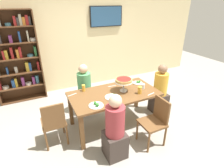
% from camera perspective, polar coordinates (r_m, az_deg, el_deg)
% --- Properties ---
extents(ground_plane, '(12.00, 12.00, 0.00)m').
position_cam_1_polar(ground_plane, '(3.84, 0.67, -12.71)').
color(ground_plane, gray).
extents(rear_partition, '(8.00, 0.12, 2.80)m').
position_cam_1_polar(rear_partition, '(5.18, -10.47, 14.12)').
color(rear_partition, beige).
rests_on(rear_partition, ground_plane).
extents(dining_table, '(1.71, 0.89, 0.74)m').
position_cam_1_polar(dining_table, '(3.48, 0.72, -4.18)').
color(dining_table, brown).
rests_on(dining_table, ground_plane).
extents(bookshelf, '(1.10, 0.30, 2.21)m').
position_cam_1_polar(bookshelf, '(4.87, -28.84, 7.98)').
color(bookshelf, '#4C2D19').
rests_on(bookshelf, ground_plane).
extents(television, '(0.96, 0.05, 0.55)m').
position_cam_1_polar(television, '(5.29, -1.85, 20.98)').
color(television, black).
extents(diner_far_left, '(0.34, 0.34, 1.15)m').
position_cam_1_polar(diner_far_left, '(4.04, -8.74, -2.61)').
color(diner_far_left, '#382D28').
rests_on(diner_far_left, ground_plane).
extents(diner_head_east, '(0.34, 0.34, 1.15)m').
position_cam_1_polar(diner_head_east, '(4.13, 15.15, -2.61)').
color(diner_head_east, '#382D28').
rests_on(diner_head_east, ground_plane).
extents(diner_near_left, '(0.34, 0.34, 1.15)m').
position_cam_1_polar(diner_near_left, '(2.88, 0.97, -15.08)').
color(diner_near_left, '#382D28').
rests_on(diner_near_left, ground_plane).
extents(chair_head_west, '(0.40, 0.40, 0.87)m').
position_cam_1_polar(chair_head_west, '(3.25, -18.26, -11.46)').
color(chair_head_west, brown).
rests_on(chair_head_west, ground_plane).
extents(chair_near_right, '(0.40, 0.40, 0.87)m').
position_cam_1_polar(chair_near_right, '(3.23, 13.85, -11.08)').
color(chair_near_right, brown).
rests_on(chair_near_right, ground_plane).
extents(deep_dish_pizza_stand, '(0.35, 0.35, 0.26)m').
position_cam_1_polar(deep_dish_pizza_stand, '(3.42, 3.85, 0.99)').
color(deep_dish_pizza_stand, silver).
rests_on(deep_dish_pizza_stand, dining_table).
extents(salad_plate_near_diner, '(0.25, 0.25, 0.07)m').
position_cam_1_polar(salad_plate_near_diner, '(3.03, -5.11, -6.75)').
color(salad_plate_near_diner, white).
rests_on(salad_plate_near_diner, dining_table).
extents(salad_plate_far_diner, '(0.20, 0.20, 0.07)m').
position_cam_1_polar(salad_plate_far_diner, '(3.87, 8.38, 0.48)').
color(salad_plate_far_diner, white).
rests_on(salad_plate_far_diner, dining_table).
extents(salad_plate_spare, '(0.26, 0.26, 0.07)m').
position_cam_1_polar(salad_plate_spare, '(3.27, 0.18, -4.13)').
color(salad_plate_spare, white).
rests_on(salad_plate_spare, dining_table).
extents(beer_glass_amber_tall, '(0.08, 0.08, 0.14)m').
position_cam_1_polar(beer_glass_amber_tall, '(3.43, 8.95, -1.95)').
color(beer_glass_amber_tall, gold).
rests_on(beer_glass_amber_tall, dining_table).
extents(beer_glass_amber_short, '(0.06, 0.06, 0.13)m').
position_cam_1_polar(beer_glass_amber_short, '(3.52, -9.15, -1.27)').
color(beer_glass_amber_short, gold).
rests_on(beer_glass_amber_short, dining_table).
extents(water_glass_clear_near, '(0.07, 0.07, 0.10)m').
position_cam_1_polar(water_glass_clear_near, '(3.64, 9.97, -0.71)').
color(water_glass_clear_near, white).
rests_on(water_glass_clear_near, dining_table).
extents(cutlery_fork_near, '(0.18, 0.04, 0.00)m').
position_cam_1_polar(cutlery_fork_near, '(3.81, 4.05, 0.04)').
color(cutlery_fork_near, silver).
rests_on(cutlery_fork_near, dining_table).
extents(cutlery_knife_near, '(0.18, 0.07, 0.00)m').
position_cam_1_polar(cutlery_knife_near, '(3.45, -12.71, -3.39)').
color(cutlery_knife_near, silver).
rests_on(cutlery_knife_near, dining_table).
extents(cutlery_fork_far, '(0.18, 0.06, 0.00)m').
position_cam_1_polar(cutlery_fork_far, '(3.47, 12.50, -3.15)').
color(cutlery_fork_far, silver).
rests_on(cutlery_fork_far, dining_table).
extents(cutlery_knife_far, '(0.18, 0.03, 0.00)m').
position_cam_1_polar(cutlery_knife_far, '(3.70, 0.03, -0.66)').
color(cutlery_knife_far, silver).
rests_on(cutlery_knife_far, dining_table).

